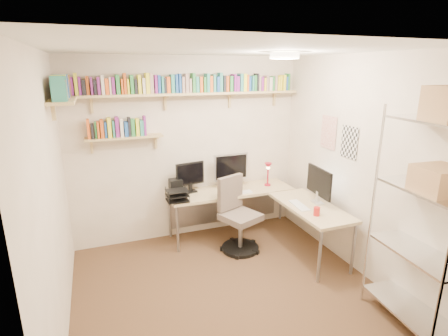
{
  "coord_description": "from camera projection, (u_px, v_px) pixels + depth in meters",
  "views": [
    {
      "loc": [
        -1.2,
        -3.09,
        2.33
      ],
      "look_at": [
        0.17,
        0.55,
        1.22
      ],
      "focal_mm": 28.0,
      "sensor_mm": 36.0,
      "label": 1
    }
  ],
  "objects": [
    {
      "name": "ground",
      "position": [
        227.0,
        289.0,
        3.83
      ],
      "size": [
        3.2,
        3.2,
        0.0
      ],
      "primitive_type": "plane",
      "color": "#4B3620",
      "rests_on": "ground"
    },
    {
      "name": "room_shell",
      "position": [
        228.0,
        152.0,
        3.41
      ],
      "size": [
        3.24,
        3.04,
        2.52
      ],
      "color": "beige",
      "rests_on": "ground"
    },
    {
      "name": "wall_shelves",
      "position": [
        158.0,
        94.0,
        4.3
      ],
      "size": [
        3.12,
        1.09,
        0.8
      ],
      "color": "#DEBD7D",
      "rests_on": "ground"
    },
    {
      "name": "corner_desk",
      "position": [
        243.0,
        195.0,
        4.74
      ],
      "size": [
        1.94,
        1.78,
        1.18
      ],
      "color": "#D7B78C",
      "rests_on": "ground"
    },
    {
      "name": "office_chair",
      "position": [
        238.0,
        220.0,
        4.59
      ],
      "size": [
        0.57,
        0.57,
        0.99
      ],
      "rotation": [
        0.0,
        0.0,
        0.38
      ],
      "color": "black",
      "rests_on": "ground"
    },
    {
      "name": "wire_rack",
      "position": [
        435.0,
        179.0,
        2.9
      ],
      "size": [
        0.5,
        0.91,
        2.21
      ],
      "rotation": [
        0.0,
        0.0,
        -0.09
      ],
      "color": "silver",
      "rests_on": "ground"
    }
  ]
}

